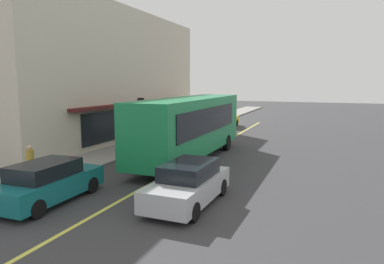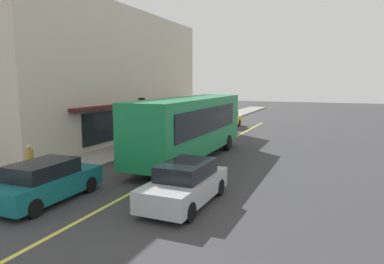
{
  "view_description": "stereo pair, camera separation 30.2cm",
  "coord_description": "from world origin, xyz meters",
  "px_view_note": "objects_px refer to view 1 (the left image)",
  "views": [
    {
      "loc": [
        -19.88,
        -7.1,
        4.38
      ],
      "look_at": [
        -1.83,
        0.03,
        1.6
      ],
      "focal_mm": 32.84,
      "sensor_mm": 36.0,
      "label": 1
    },
    {
      "loc": [
        -19.76,
        -7.38,
        4.38
      ],
      "look_at": [
        -1.83,
        0.03,
        1.6
      ],
      "focal_mm": 32.84,
      "sensor_mm": 36.0,
      "label": 2
    }
  ],
  "objects_px": {
    "car_teal": "(48,182)",
    "car_yellow": "(225,120)",
    "car_silver": "(188,184)",
    "pedestrian_by_curb": "(123,133)",
    "bus": "(190,125)",
    "traffic_light": "(141,110)",
    "pedestrian_mid_block": "(30,160)"
  },
  "relations": [
    {
      "from": "bus",
      "to": "traffic_light",
      "type": "relative_size",
      "value": 3.48
    },
    {
      "from": "car_silver",
      "to": "bus",
      "type": "bearing_deg",
      "value": 21.25
    },
    {
      "from": "bus",
      "to": "traffic_light",
      "type": "xyz_separation_m",
      "value": [
        2.07,
        4.29,
        0.55
      ]
    },
    {
      "from": "traffic_light",
      "to": "car_silver",
      "type": "bearing_deg",
      "value": -141.92
    },
    {
      "from": "car_silver",
      "to": "pedestrian_mid_block",
      "type": "distance_m",
      "value": 7.16
    },
    {
      "from": "pedestrian_mid_block",
      "to": "pedestrian_by_curb",
      "type": "bearing_deg",
      "value": 0.32
    },
    {
      "from": "traffic_light",
      "to": "car_yellow",
      "type": "bearing_deg",
      "value": -9.08
    },
    {
      "from": "traffic_light",
      "to": "pedestrian_mid_block",
      "type": "height_order",
      "value": "traffic_light"
    },
    {
      "from": "bus",
      "to": "traffic_light",
      "type": "height_order",
      "value": "bus"
    },
    {
      "from": "car_silver",
      "to": "pedestrian_mid_block",
      "type": "height_order",
      "value": "pedestrian_mid_block"
    },
    {
      "from": "car_yellow",
      "to": "bus",
      "type": "bearing_deg",
      "value": -171.16
    },
    {
      "from": "bus",
      "to": "pedestrian_mid_block",
      "type": "height_order",
      "value": "bus"
    },
    {
      "from": "car_teal",
      "to": "pedestrian_mid_block",
      "type": "height_order",
      "value": "pedestrian_mid_block"
    },
    {
      "from": "traffic_light",
      "to": "pedestrian_mid_block",
      "type": "bearing_deg",
      "value": 178.51
    },
    {
      "from": "car_teal",
      "to": "car_yellow",
      "type": "bearing_deg",
      "value": 0.16
    },
    {
      "from": "bus",
      "to": "pedestrian_mid_block",
      "type": "distance_m",
      "value": 8.42
    },
    {
      "from": "car_silver",
      "to": "pedestrian_mid_block",
      "type": "xyz_separation_m",
      "value": [
        -0.29,
        7.15,
        0.34
      ]
    },
    {
      "from": "bus",
      "to": "car_teal",
      "type": "bearing_deg",
      "value": 165.37
    },
    {
      "from": "car_silver",
      "to": "car_yellow",
      "type": "bearing_deg",
      "value": 12.91
    },
    {
      "from": "bus",
      "to": "pedestrian_by_curb",
      "type": "bearing_deg",
      "value": 87.02
    },
    {
      "from": "car_yellow",
      "to": "car_teal",
      "type": "height_order",
      "value": "same"
    },
    {
      "from": "car_yellow",
      "to": "car_teal",
      "type": "distance_m",
      "value": 23.13
    },
    {
      "from": "pedestrian_by_curb",
      "to": "pedestrian_mid_block",
      "type": "height_order",
      "value": "pedestrian_by_curb"
    },
    {
      "from": "car_yellow",
      "to": "pedestrian_mid_block",
      "type": "height_order",
      "value": "pedestrian_mid_block"
    },
    {
      "from": "pedestrian_by_curb",
      "to": "car_yellow",
      "type": "bearing_deg",
      "value": -9.02
    },
    {
      "from": "traffic_light",
      "to": "car_yellow",
      "type": "relative_size",
      "value": 0.74
    },
    {
      "from": "traffic_light",
      "to": "car_teal",
      "type": "height_order",
      "value": "traffic_light"
    },
    {
      "from": "car_yellow",
      "to": "car_silver",
      "type": "height_order",
      "value": "same"
    },
    {
      "from": "car_silver",
      "to": "pedestrian_by_curb",
      "type": "height_order",
      "value": "pedestrian_by_curb"
    },
    {
      "from": "traffic_light",
      "to": "car_yellow",
      "type": "xyz_separation_m",
      "value": [
        12.58,
        -2.01,
        -1.79
      ]
    },
    {
      "from": "bus",
      "to": "car_teal",
      "type": "relative_size",
      "value": 2.58
    },
    {
      "from": "traffic_light",
      "to": "pedestrian_mid_block",
      "type": "distance_m",
      "value": 9.23
    }
  ]
}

